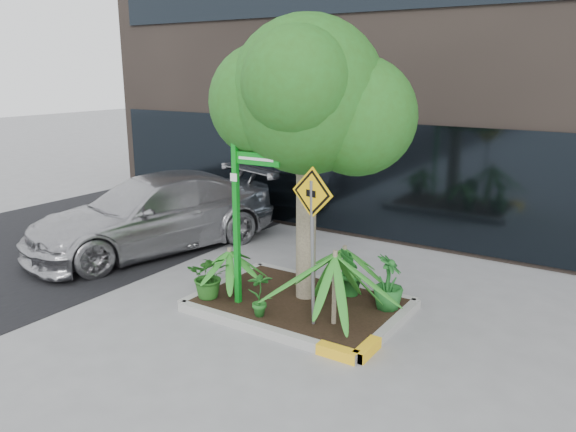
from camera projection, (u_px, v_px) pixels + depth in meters
The scene contains 14 objects.
ground at pixel (279, 312), 9.11m from camera, with size 80.00×80.00×0.00m, color gray.
asphalt_road at pixel (38, 245), 12.54m from camera, with size 7.00×80.00×0.01m, color black.
planter at pixel (300, 304), 9.19m from camera, with size 3.35×2.36×0.15m.
tree at pixel (308, 96), 8.57m from camera, with size 3.13×2.78×4.70m.
palm_front at pixel (335, 255), 8.11m from camera, with size 1.28×1.28×1.43m.
palm_left at pixel (230, 251), 9.29m from camera, with size 0.91×0.91×1.02m.
palm_back at pixel (345, 249), 9.45m from camera, with size 0.90×0.90×1.00m.
parked_car at pixel (154, 213), 12.15m from camera, with size 2.24×5.52×1.60m, color #B0B0B5.
shrub_a at pixel (210, 276), 9.25m from camera, with size 0.68×0.68×0.76m, color #205919.
shrub_b at pixel (388, 283), 8.79m from camera, with size 0.48×0.48×0.86m, color #1C5F21.
shrub_c at pixel (260, 294), 8.54m from camera, with size 0.38×0.38×0.72m, color #1F6720.
shrub_d at pixel (351, 272), 9.27m from camera, with size 0.47×0.47×0.86m, color #1B601F.
street_sign_post at pixel (241, 204), 8.75m from camera, with size 0.86×0.85×2.89m.
cattle_sign at pixel (312, 221), 7.92m from camera, with size 0.72×0.17×2.38m.
Camera 1 is at (4.71, -6.98, 3.83)m, focal length 35.00 mm.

